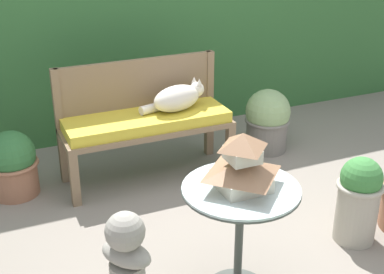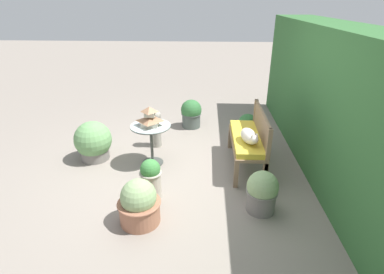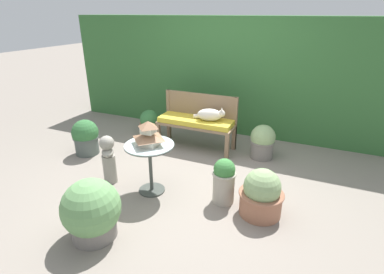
{
  "view_description": "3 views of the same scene",
  "coord_description": "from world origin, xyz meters",
  "px_view_note": "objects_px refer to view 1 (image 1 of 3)",
  "views": [
    {
      "loc": [
        -1.38,
        -2.45,
        1.97
      ],
      "look_at": [
        -0.09,
        0.52,
        0.53
      ],
      "focal_mm": 50.0,
      "sensor_mm": 36.0,
      "label": 1
    },
    {
      "loc": [
        3.88,
        0.42,
        2.38
      ],
      "look_at": [
        -0.24,
        0.22,
        0.46
      ],
      "focal_mm": 28.0,
      "sensor_mm": 36.0,
      "label": 2
    },
    {
      "loc": [
        1.56,
        -3.2,
        2.12
      ],
      "look_at": [
        -0.09,
        0.59,
        0.38
      ],
      "focal_mm": 28.0,
      "sensor_mm": 36.0,
      "label": 3
    }
  ],
  "objects_px": {
    "cat": "(177,98)",
    "pagoda_birdhouse": "(242,165)",
    "garden_bust": "(127,269)",
    "potted_plant_table_far": "(267,120)",
    "potted_plant_bench_left": "(359,198)",
    "garden_bench": "(147,125)",
    "potted_plant_patio_mid": "(12,164)",
    "patio_table": "(240,212)"
  },
  "relations": [
    {
      "from": "cat",
      "to": "pagoda_birdhouse",
      "type": "xyz_separation_m",
      "value": [
        -0.24,
        -1.45,
        0.16
      ]
    },
    {
      "from": "cat",
      "to": "pagoda_birdhouse",
      "type": "bearing_deg",
      "value": -114.12
    },
    {
      "from": "garden_bust",
      "to": "potted_plant_table_far",
      "type": "height_order",
      "value": "garden_bust"
    },
    {
      "from": "cat",
      "to": "potted_plant_bench_left",
      "type": "xyz_separation_m",
      "value": [
        0.67,
        -1.3,
        -0.32
      ]
    },
    {
      "from": "pagoda_birdhouse",
      "to": "garden_bust",
      "type": "distance_m",
      "value": 0.75
    },
    {
      "from": "cat",
      "to": "pagoda_birdhouse",
      "type": "relative_size",
      "value": 1.62
    },
    {
      "from": "potted_plant_table_far",
      "to": "potted_plant_bench_left",
      "type": "distance_m",
      "value": 1.39
    },
    {
      "from": "garden_bench",
      "to": "potted_plant_patio_mid",
      "type": "bearing_deg",
      "value": 171.66
    },
    {
      "from": "patio_table",
      "to": "pagoda_birdhouse",
      "type": "distance_m",
      "value": 0.27
    },
    {
      "from": "cat",
      "to": "potted_plant_bench_left",
      "type": "relative_size",
      "value": 0.93
    },
    {
      "from": "garden_bust",
      "to": "potted_plant_patio_mid",
      "type": "distance_m",
      "value": 1.66
    },
    {
      "from": "potted_plant_table_far",
      "to": "potted_plant_bench_left",
      "type": "bearing_deg",
      "value": -97.43
    },
    {
      "from": "potted_plant_table_far",
      "to": "pagoda_birdhouse",
      "type": "bearing_deg",
      "value": -125.59
    },
    {
      "from": "cat",
      "to": "garden_bust",
      "type": "distance_m",
      "value": 1.73
    },
    {
      "from": "garden_bench",
      "to": "pagoda_birdhouse",
      "type": "bearing_deg",
      "value": -89.87
    },
    {
      "from": "garden_bench",
      "to": "patio_table",
      "type": "height_order",
      "value": "patio_table"
    },
    {
      "from": "garden_bust",
      "to": "potted_plant_bench_left",
      "type": "xyz_separation_m",
      "value": [
        1.53,
        0.17,
        -0.06
      ]
    },
    {
      "from": "garden_bust",
      "to": "garden_bench",
      "type": "bearing_deg",
      "value": 122.13
    },
    {
      "from": "garden_bench",
      "to": "potted_plant_table_far",
      "type": "height_order",
      "value": "potted_plant_table_far"
    },
    {
      "from": "cat",
      "to": "potted_plant_bench_left",
      "type": "height_order",
      "value": "cat"
    },
    {
      "from": "patio_table",
      "to": "potted_plant_patio_mid",
      "type": "bearing_deg",
      "value": 121.6
    },
    {
      "from": "garden_bench",
      "to": "patio_table",
      "type": "xyz_separation_m",
      "value": [
        0.0,
        -1.45,
        0.07
      ]
    },
    {
      "from": "pagoda_birdhouse",
      "to": "potted_plant_patio_mid",
      "type": "relative_size",
      "value": 0.67
    },
    {
      "from": "potted_plant_table_far",
      "to": "garden_bust",
      "type": "bearing_deg",
      "value": -137.76
    },
    {
      "from": "potted_plant_table_far",
      "to": "potted_plant_patio_mid",
      "type": "bearing_deg",
      "value": 178.03
    },
    {
      "from": "cat",
      "to": "potted_plant_table_far",
      "type": "height_order",
      "value": "cat"
    },
    {
      "from": "patio_table",
      "to": "garden_bust",
      "type": "height_order",
      "value": "garden_bust"
    },
    {
      "from": "cat",
      "to": "patio_table",
      "type": "height_order",
      "value": "cat"
    },
    {
      "from": "patio_table",
      "to": "garden_bust",
      "type": "distance_m",
      "value": 0.64
    },
    {
      "from": "garden_bust",
      "to": "potted_plant_table_far",
      "type": "bearing_deg",
      "value": 96.98
    },
    {
      "from": "garden_bench",
      "to": "patio_table",
      "type": "bearing_deg",
      "value": -89.87
    },
    {
      "from": "garden_bust",
      "to": "potted_plant_bench_left",
      "type": "bearing_deg",
      "value": 61.2
    },
    {
      "from": "pagoda_birdhouse",
      "to": "garden_bench",
      "type": "bearing_deg",
      "value": 90.13
    },
    {
      "from": "pagoda_birdhouse",
      "to": "potted_plant_bench_left",
      "type": "relative_size",
      "value": 0.58
    },
    {
      "from": "garden_bench",
      "to": "garden_bust",
      "type": "bearing_deg",
      "value": -112.61
    },
    {
      "from": "cat",
      "to": "potted_plant_table_far",
      "type": "bearing_deg",
      "value": -9.63
    },
    {
      "from": "garden_bench",
      "to": "potted_plant_patio_mid",
      "type": "distance_m",
      "value": 1.0
    },
    {
      "from": "cat",
      "to": "patio_table",
      "type": "xyz_separation_m",
      "value": [
        -0.24,
        -1.45,
        -0.11
      ]
    },
    {
      "from": "patio_table",
      "to": "garden_bust",
      "type": "relative_size",
      "value": 0.97
    },
    {
      "from": "patio_table",
      "to": "pagoda_birdhouse",
      "type": "height_order",
      "value": "pagoda_birdhouse"
    },
    {
      "from": "potted_plant_patio_mid",
      "to": "patio_table",
      "type": "bearing_deg",
      "value": -58.4
    },
    {
      "from": "pagoda_birdhouse",
      "to": "potted_plant_bench_left",
      "type": "height_order",
      "value": "pagoda_birdhouse"
    }
  ]
}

